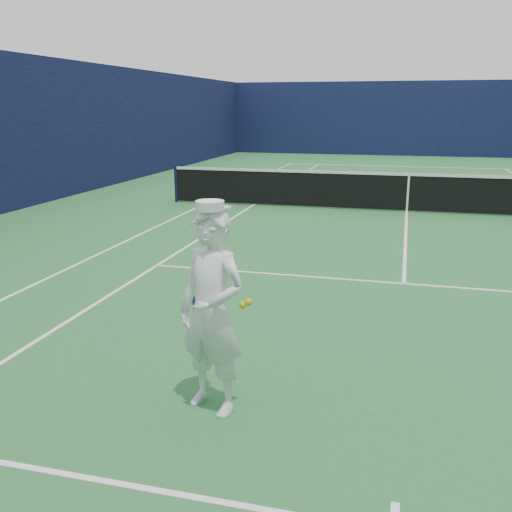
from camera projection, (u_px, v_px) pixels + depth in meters
The scene contains 5 objects.
ground at pixel (407, 212), 14.76m from camera, with size 80.00×80.00×0.00m, color #276630.
court_markings at pixel (407, 212), 14.76m from camera, with size 11.03×23.83×0.01m.
windscreen_fence at pixel (412, 133), 14.25m from camera, with size 20.12×36.12×4.00m.
tennis_net at pixel (408, 191), 14.62m from camera, with size 12.88×0.09×1.07m.
tennis_player at pixel (212, 311), 4.94m from camera, with size 0.78×0.70×1.89m.
Camera 1 is at (-0.07, -15.08, 2.65)m, focal length 40.00 mm.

